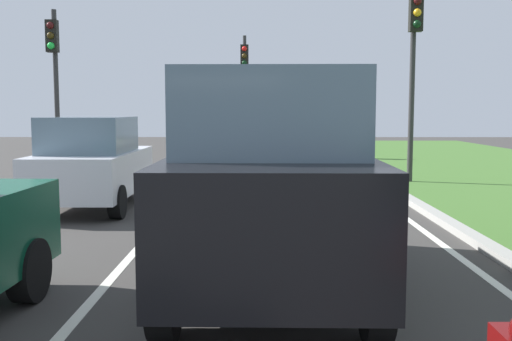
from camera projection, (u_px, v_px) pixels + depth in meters
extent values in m
plane|color=#383533|center=(210.00, 206.00, 11.79)|extent=(60.00, 60.00, 0.00)
cube|color=silver|center=(175.00, 205.00, 11.79)|extent=(0.12, 32.00, 0.01)
cube|color=silver|center=(389.00, 206.00, 11.77)|extent=(0.12, 32.00, 0.01)
cube|color=#9E9B93|center=(414.00, 203.00, 11.76)|extent=(0.24, 48.00, 0.12)
cube|color=black|center=(269.00, 201.00, 6.33)|extent=(1.96, 4.53, 1.10)
cube|color=slate|center=(270.00, 113.00, 6.08)|extent=(1.74, 2.72, 0.80)
cylinder|color=black|center=(204.00, 224.00, 7.92)|extent=(0.23, 0.76, 0.76)
cylinder|color=black|center=(334.00, 224.00, 7.89)|extent=(0.23, 0.76, 0.76)
cylinder|color=black|center=(165.00, 295.00, 4.88)|extent=(0.23, 0.76, 0.76)
cylinder|color=black|center=(376.00, 296.00, 4.85)|extent=(0.23, 0.76, 0.76)
cylinder|color=black|center=(29.00, 270.00, 5.85)|extent=(0.24, 0.65, 0.64)
cube|color=silver|center=(94.00, 172.00, 11.55)|extent=(1.65, 3.70, 0.80)
cube|color=slate|center=(89.00, 135.00, 11.23)|extent=(1.48, 1.90, 0.68)
cylinder|color=black|center=(76.00, 184.00, 12.85)|extent=(0.22, 0.60, 0.60)
cylinder|color=black|center=(145.00, 184.00, 12.84)|extent=(0.22, 0.60, 0.60)
cylinder|color=black|center=(32.00, 202.00, 10.35)|extent=(0.22, 0.60, 0.60)
cylinder|color=black|center=(117.00, 202.00, 10.33)|extent=(0.22, 0.60, 0.60)
cylinder|color=#2D2D2D|center=(412.00, 87.00, 15.05)|extent=(0.14, 0.14, 5.02)
cube|color=black|center=(416.00, 13.00, 14.66)|extent=(0.32, 0.24, 0.90)
sphere|color=#3F0F0F|center=(418.00, 1.00, 14.50)|extent=(0.20, 0.20, 0.20)
sphere|color=#F2AD19|center=(417.00, 12.00, 14.53)|extent=(0.20, 0.20, 0.20)
sphere|color=black|center=(417.00, 24.00, 14.56)|extent=(0.20, 0.20, 0.20)
cylinder|color=#2D2D2D|center=(57.00, 94.00, 16.93)|extent=(0.14, 0.14, 4.76)
cube|color=black|center=(52.00, 36.00, 16.57)|extent=(0.32, 0.24, 0.90)
sphere|color=#3F0F0F|center=(50.00, 25.00, 16.41)|extent=(0.20, 0.20, 0.20)
sphere|color=#382B0C|center=(51.00, 36.00, 16.44)|extent=(0.20, 0.20, 0.20)
sphere|color=green|center=(51.00, 46.00, 16.47)|extent=(0.20, 0.20, 0.20)
cylinder|color=#2D2D2D|center=(245.00, 97.00, 23.89)|extent=(0.14, 0.14, 4.90)
cube|color=black|center=(244.00, 56.00, 23.52)|extent=(0.32, 0.24, 0.90)
sphere|color=red|center=(244.00, 49.00, 23.36)|extent=(0.20, 0.20, 0.20)
sphere|color=#382B0C|center=(244.00, 56.00, 23.39)|extent=(0.20, 0.20, 0.20)
sphere|color=black|center=(244.00, 63.00, 23.42)|extent=(0.20, 0.20, 0.20)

